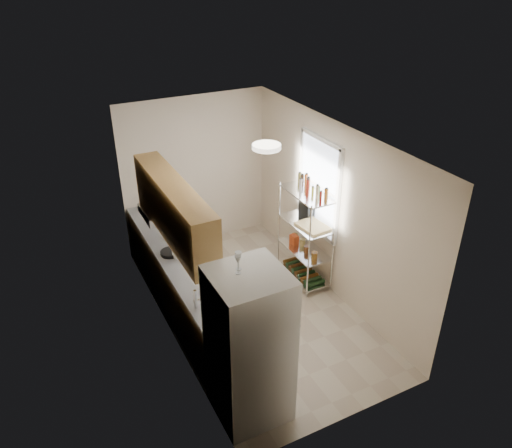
% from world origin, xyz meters
% --- Properties ---
extents(room, '(2.52, 4.42, 2.62)m').
position_xyz_m(room, '(0.00, 0.00, 1.30)').
color(room, '#B9AC96').
rests_on(room, ground).
extents(counter_run, '(0.63, 3.51, 0.90)m').
position_xyz_m(counter_run, '(-0.92, 0.44, 0.45)').
color(counter_run, '#B1834B').
rests_on(counter_run, ground).
extents(upper_cabinets, '(0.33, 2.20, 0.72)m').
position_xyz_m(upper_cabinets, '(-1.05, 0.10, 1.81)').
color(upper_cabinets, '#B1834B').
rests_on(upper_cabinets, room).
extents(range_hood, '(0.50, 0.60, 0.12)m').
position_xyz_m(range_hood, '(-1.00, 0.90, 1.39)').
color(range_hood, '#B7BABC').
rests_on(range_hood, room).
extents(window, '(0.06, 1.00, 1.46)m').
position_xyz_m(window, '(1.23, 0.35, 1.55)').
color(window, white).
rests_on(window, room).
extents(bakers_rack, '(0.45, 0.90, 1.73)m').
position_xyz_m(bakers_rack, '(1.00, 0.30, 1.11)').
color(bakers_rack, silver).
rests_on(bakers_rack, ground).
extents(ceiling_dome, '(0.34, 0.34, 0.05)m').
position_xyz_m(ceiling_dome, '(0.00, -0.30, 2.57)').
color(ceiling_dome, white).
rests_on(ceiling_dome, room).
extents(refrigerator, '(0.76, 0.76, 1.83)m').
position_xyz_m(refrigerator, '(-0.87, -1.58, 0.92)').
color(refrigerator, silver).
rests_on(refrigerator, ground).
extents(wine_glass_a, '(0.07, 0.07, 0.20)m').
position_xyz_m(wine_glass_a, '(-0.95, -1.52, 1.94)').
color(wine_glass_a, silver).
rests_on(wine_glass_a, refrigerator).
extents(wine_glass_b, '(0.07, 0.07, 0.20)m').
position_xyz_m(wine_glass_b, '(-0.92, -1.45, 1.93)').
color(wine_glass_b, silver).
rests_on(wine_glass_b, refrigerator).
extents(rice_cooker, '(0.23, 0.23, 0.19)m').
position_xyz_m(rice_cooker, '(-0.91, 0.45, 0.99)').
color(rice_cooker, white).
rests_on(rice_cooker, counter_run).
extents(frying_pan_large, '(0.30, 0.30, 0.05)m').
position_xyz_m(frying_pan_large, '(-1.02, 0.56, 0.92)').
color(frying_pan_large, black).
rests_on(frying_pan_large, counter_run).
extents(frying_pan_small, '(0.22, 0.22, 0.04)m').
position_xyz_m(frying_pan_small, '(-0.87, 0.97, 0.92)').
color(frying_pan_small, black).
rests_on(frying_pan_small, counter_run).
extents(cutting_board, '(0.41, 0.50, 0.03)m').
position_xyz_m(cutting_board, '(1.03, 0.14, 1.03)').
color(cutting_board, tan).
rests_on(cutting_board, bakers_rack).
extents(espresso_machine, '(0.18, 0.24, 0.25)m').
position_xyz_m(espresso_machine, '(1.13, 0.49, 1.14)').
color(espresso_machine, black).
rests_on(espresso_machine, bakers_rack).
extents(storage_bag, '(0.10, 0.14, 0.15)m').
position_xyz_m(storage_bag, '(0.94, 0.51, 0.64)').
color(storage_bag, '#B33C16').
rests_on(storage_bag, bakers_rack).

